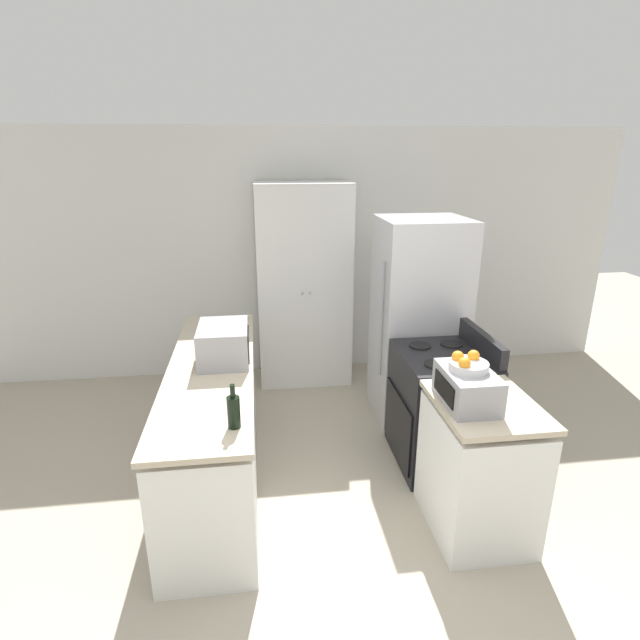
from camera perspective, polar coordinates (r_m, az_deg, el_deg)
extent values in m
plane|color=#A89E89|center=(3.19, 4.69, -29.10)|extent=(14.00, 14.00, 0.00)
cube|color=silver|center=(5.41, -2.03, 7.46)|extent=(7.00, 0.06, 2.60)
cube|color=silver|center=(3.87, -11.87, -11.82)|extent=(0.58, 2.24, 0.84)
cube|color=#B7A88E|center=(3.65, -12.37, -5.38)|extent=(0.60, 2.28, 0.04)
cube|color=silver|center=(3.48, 17.63, -16.19)|extent=(0.58, 0.71, 0.84)
cube|color=#B7A88E|center=(3.23, 18.46, -9.24)|extent=(0.60, 0.73, 0.04)
cube|color=silver|center=(5.17, -1.89, 3.92)|extent=(0.95, 0.52, 2.07)
sphere|color=#B2B2B7|center=(4.90, -2.04, 3.10)|extent=(0.03, 0.03, 0.03)
sphere|color=#B2B2B7|center=(4.91, -1.10, 3.13)|extent=(0.03, 0.03, 0.03)
cube|color=black|center=(4.06, 13.48, -9.81)|extent=(0.64, 0.75, 0.91)
cube|color=black|center=(4.01, 8.88, -11.68)|extent=(0.02, 0.66, 0.50)
cube|color=black|center=(3.95, 18.01, -2.47)|extent=(0.06, 0.72, 0.16)
cylinder|color=black|center=(3.66, 13.13, -4.95)|extent=(0.17, 0.17, 0.01)
cylinder|color=black|center=(3.97, 11.35, -2.89)|extent=(0.17, 0.17, 0.01)
cylinder|color=black|center=(3.75, 16.81, -4.66)|extent=(0.17, 0.17, 0.01)
cylinder|color=black|center=(4.06, 14.78, -2.67)|extent=(0.17, 0.17, 0.01)
cube|color=#B7B7BC|center=(4.55, 11.14, -0.14)|extent=(0.74, 0.69, 1.83)
cylinder|color=gray|center=(4.24, 7.07, -0.03)|extent=(0.02, 0.02, 1.01)
cube|color=#939399|center=(3.66, -10.97, -2.65)|extent=(0.35, 0.46, 0.27)
cube|color=black|center=(3.62, -8.16, -2.73)|extent=(0.01, 0.29, 0.19)
cylinder|color=black|center=(2.82, -9.83, -10.35)|extent=(0.07, 0.07, 0.18)
cylinder|color=black|center=(2.76, -9.98, -8.00)|extent=(0.03, 0.03, 0.08)
cube|color=#939399|center=(3.13, 16.48, -7.38)|extent=(0.28, 0.43, 0.21)
cube|color=black|center=(3.08, 13.99, -7.63)|extent=(0.01, 0.30, 0.13)
cylinder|color=silver|center=(3.09, 16.61, -5.06)|extent=(0.23, 0.23, 0.05)
sphere|color=orange|center=(3.14, 17.15, -3.94)|extent=(0.07, 0.07, 0.07)
sphere|color=orange|center=(3.10, 15.48, -4.07)|extent=(0.07, 0.07, 0.07)
sphere|color=orange|center=(3.02, 16.19, -4.78)|extent=(0.07, 0.07, 0.07)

